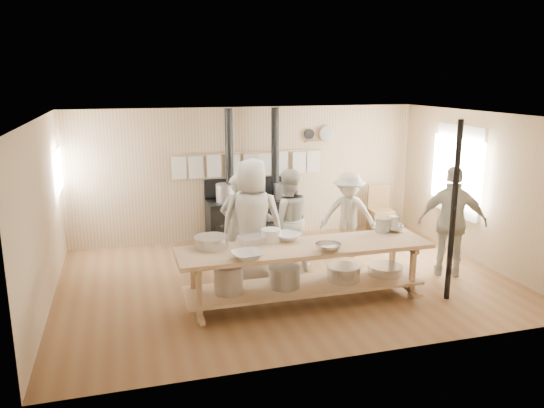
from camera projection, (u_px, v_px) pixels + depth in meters
name	position (u px, v px, depth m)	size (l,w,h in m)	color
ground	(286.00, 280.00, 8.48)	(7.00, 7.00, 0.00)	brown
room_shell	(286.00, 180.00, 8.10)	(7.00, 7.00, 7.00)	tan
window_right	(458.00, 171.00, 9.62)	(0.09, 1.50, 1.65)	beige
left_opening	(59.00, 171.00, 9.06)	(0.00, 0.90, 0.90)	white
stove	(253.00, 216.00, 10.34)	(1.90, 0.75, 2.60)	black
towel_rail	(250.00, 162.00, 10.36)	(3.00, 0.04, 0.47)	tan
back_wall_shelf	(319.00, 136.00, 10.68)	(0.63, 0.14, 0.32)	tan
prep_table	(304.00, 268.00, 7.51)	(3.60, 0.90, 0.85)	tan
support_post	(453.00, 212.00, 7.46)	(0.08, 0.08, 2.60)	black
cook_far_left	(237.00, 224.00, 8.64)	(0.60, 0.40, 1.65)	#B7B4A2
cook_left	(287.00, 220.00, 8.75)	(0.83, 0.65, 1.71)	#B7B4A2
cook_center	(252.00, 221.00, 8.20)	(0.96, 0.62, 1.96)	#B7B4A2
cook_right	(452.00, 222.00, 8.49)	(1.05, 0.44, 1.80)	#B7B4A2
cook_by_window	(348.00, 215.00, 9.44)	(1.00, 0.57, 1.54)	#B7B4A2
chair	(381.00, 219.00, 10.96)	(0.51, 0.51, 0.99)	brown
bowl_white_a	(247.00, 255.00, 6.88)	(0.41, 0.41, 0.10)	white
bowl_steel_a	(328.00, 248.00, 7.18)	(0.36, 0.36, 0.11)	silver
bowl_white_b	(287.00, 237.00, 7.69)	(0.40, 0.40, 0.10)	white
bowl_steel_b	(393.00, 228.00, 8.15)	(0.32, 0.32, 0.10)	silver
roasting_pan	(254.00, 240.00, 7.56)	(0.42, 0.28, 0.09)	#B2B2B7
mixing_bowl_large	(211.00, 242.00, 7.35)	(0.49, 0.49, 0.15)	silver
bucket_galv	(383.00, 225.00, 8.09)	(0.24, 0.24, 0.22)	gray
deep_bowl_enamel	(271.00, 235.00, 7.62)	(0.29, 0.29, 0.18)	white
pitcher	(393.00, 224.00, 8.13)	(0.15, 0.15, 0.23)	white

